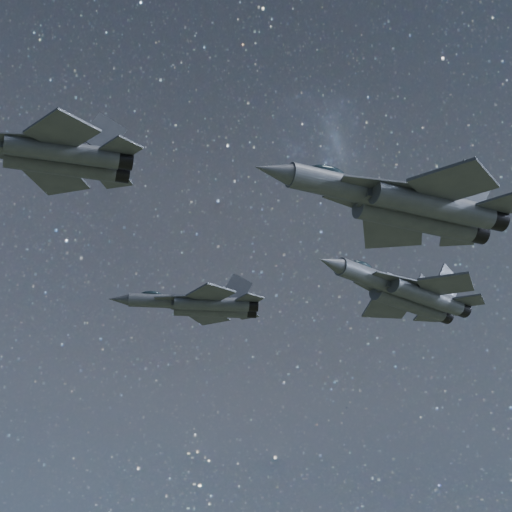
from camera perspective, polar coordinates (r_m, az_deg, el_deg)
name	(u,v)px	position (r m, az deg, el deg)	size (l,w,h in m)	color
jet_lead	(43,153)	(63.42, -14.01, 6.70)	(16.85, 11.70, 4.23)	#383C46
jet_left	(199,304)	(85.62, -3.83, -3.23)	(15.53, 10.42, 3.92)	#383C46
jet_right	(405,204)	(58.75, 9.91, 3.44)	(18.99, 13.55, 4.85)	#383C46
jet_slot	(406,293)	(83.92, 10.00, -2.43)	(19.74, 13.41, 4.96)	#383C46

